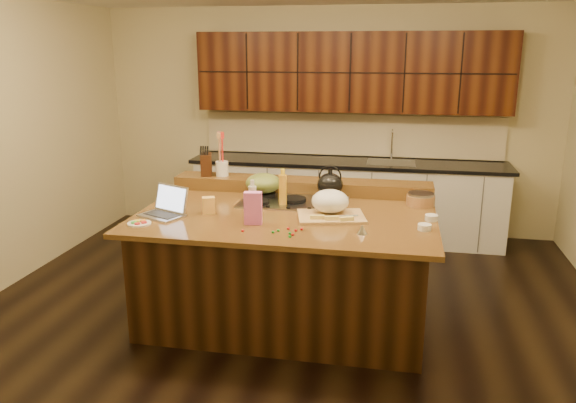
# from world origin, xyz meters

# --- Properties ---
(room) EXTENTS (5.52, 5.02, 2.72)m
(room) POSITION_xyz_m (0.00, 0.00, 1.35)
(room) COLOR black
(room) RESTS_ON ground
(island) EXTENTS (2.40, 1.60, 0.92)m
(island) POSITION_xyz_m (0.00, 0.00, 0.46)
(island) COLOR black
(island) RESTS_ON ground
(back_ledge) EXTENTS (2.40, 0.30, 0.12)m
(back_ledge) POSITION_xyz_m (0.00, 0.70, 0.98)
(back_ledge) COLOR black
(back_ledge) RESTS_ON island
(cooktop) EXTENTS (0.92, 0.52, 0.05)m
(cooktop) POSITION_xyz_m (0.00, 0.30, 0.94)
(cooktop) COLOR gray
(cooktop) RESTS_ON island
(back_counter) EXTENTS (3.70, 0.66, 2.40)m
(back_counter) POSITION_xyz_m (0.30, 2.23, 0.98)
(back_counter) COLOR silver
(back_counter) RESTS_ON ground
(kettle) EXTENTS (0.23, 0.23, 0.20)m
(kettle) POSITION_xyz_m (0.30, 0.43, 1.07)
(kettle) COLOR black
(kettle) RESTS_ON cooktop
(green_bowl) EXTENTS (0.32, 0.32, 0.17)m
(green_bowl) POSITION_xyz_m (-0.30, 0.43, 1.05)
(green_bowl) COLOR #5D6D2B
(green_bowl) RESTS_ON cooktop
(laptop) EXTENTS (0.41, 0.38, 0.23)m
(laptop) POSITION_xyz_m (-0.94, -0.26, 0.98)
(laptop) COLOR #B7B7BC
(laptop) RESTS_ON island
(oil_bottle) EXTENTS (0.08, 0.08, 0.27)m
(oil_bottle) POSITION_xyz_m (-0.07, 0.19, 1.06)
(oil_bottle) COLOR gold
(oil_bottle) RESTS_ON island
(vinegar_bottle) EXTENTS (0.06, 0.06, 0.25)m
(vinegar_bottle) POSITION_xyz_m (-0.24, -0.16, 1.04)
(vinegar_bottle) COLOR silver
(vinegar_bottle) RESTS_ON island
(wooden_tray) EXTENTS (0.59, 0.48, 0.21)m
(wooden_tray) POSITION_xyz_m (0.36, -0.03, 1.01)
(wooden_tray) COLOR tan
(wooden_tray) RESTS_ON island
(ramekin_a) EXTENTS (0.10, 0.10, 0.04)m
(ramekin_a) POSITION_xyz_m (1.09, -0.25, 0.94)
(ramekin_a) COLOR white
(ramekin_a) RESTS_ON island
(ramekin_b) EXTENTS (0.12, 0.12, 0.04)m
(ramekin_b) POSITION_xyz_m (1.15, 0.00, 0.94)
(ramekin_b) COLOR white
(ramekin_b) RESTS_ON island
(ramekin_c) EXTENTS (0.11, 0.11, 0.04)m
(ramekin_c) POSITION_xyz_m (1.14, 0.42, 0.94)
(ramekin_c) COLOR white
(ramekin_c) RESTS_ON island
(strainer_bowl) EXTENTS (0.29, 0.29, 0.09)m
(strainer_bowl) POSITION_xyz_m (1.08, 0.43, 0.97)
(strainer_bowl) COLOR #996B3F
(strainer_bowl) RESTS_ON island
(kitchen_timer) EXTENTS (0.10, 0.10, 0.07)m
(kitchen_timer) POSITION_xyz_m (0.64, -0.43, 0.96)
(kitchen_timer) COLOR silver
(kitchen_timer) RESTS_ON island
(pink_bag) EXTENTS (0.14, 0.09, 0.25)m
(pink_bag) POSITION_xyz_m (-0.19, -0.35, 1.05)
(pink_bag) COLOR #F372CE
(pink_bag) RESTS_ON island
(candy_plate) EXTENTS (0.23, 0.23, 0.01)m
(candy_plate) POSITION_xyz_m (-1.05, -0.53, 0.93)
(candy_plate) COLOR white
(candy_plate) RESTS_ON island
(package_box) EXTENTS (0.12, 0.10, 0.14)m
(package_box) POSITION_xyz_m (-0.62, -0.15, 0.99)
(package_box) COLOR #F1BC55
(package_box) RESTS_ON island
(utensil_crock) EXTENTS (0.15, 0.15, 0.14)m
(utensil_crock) POSITION_xyz_m (-0.77, 0.70, 1.11)
(utensil_crock) COLOR white
(utensil_crock) RESTS_ON back_ledge
(knife_block) EXTENTS (0.15, 0.19, 0.21)m
(knife_block) POSITION_xyz_m (-0.93, 0.70, 1.14)
(knife_block) COLOR black
(knife_block) RESTS_ON back_ledge
(gumdrop_0) EXTENTS (0.02, 0.02, 0.02)m
(gumdrop_0) POSITION_xyz_m (-0.22, -0.55, 0.93)
(gumdrop_0) COLOR red
(gumdrop_0) RESTS_ON island
(gumdrop_1) EXTENTS (0.02, 0.02, 0.02)m
(gumdrop_1) POSITION_xyz_m (0.00, -0.54, 0.93)
(gumdrop_1) COLOR #198C26
(gumdrop_1) RESTS_ON island
(gumdrop_2) EXTENTS (0.02, 0.02, 0.02)m
(gumdrop_2) POSITION_xyz_m (0.16, -0.47, 0.93)
(gumdrop_2) COLOR red
(gumdrop_2) RESTS_ON island
(gumdrop_3) EXTENTS (0.02, 0.02, 0.02)m
(gumdrop_3) POSITION_xyz_m (0.13, -0.54, 0.93)
(gumdrop_3) COLOR #198C26
(gumdrop_3) RESTS_ON island
(gumdrop_4) EXTENTS (0.02, 0.02, 0.02)m
(gumdrop_4) POSITION_xyz_m (0.16, -0.57, 0.93)
(gumdrop_4) COLOR red
(gumdrop_4) RESTS_ON island
(gumdrop_5) EXTENTS (0.02, 0.02, 0.02)m
(gumdrop_5) POSITION_xyz_m (0.03, -0.50, 0.93)
(gumdrop_5) COLOR #198C26
(gumdrop_5) RESTS_ON island
(gumdrop_6) EXTENTS (0.02, 0.02, 0.02)m
(gumdrop_6) POSITION_xyz_m (0.10, -0.44, 0.93)
(gumdrop_6) COLOR red
(gumdrop_6) RESTS_ON island
(gumdrop_7) EXTENTS (0.02, 0.02, 0.02)m
(gumdrop_7) POSITION_xyz_m (0.14, -0.61, 0.93)
(gumdrop_7) COLOR #198C26
(gumdrop_7) RESTS_ON island
(gumdrop_8) EXTENTS (0.02, 0.02, 0.02)m
(gumdrop_8) POSITION_xyz_m (0.20, -0.43, 0.93)
(gumdrop_8) COLOR red
(gumdrop_8) RESTS_ON island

